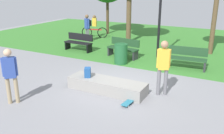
{
  "coord_description": "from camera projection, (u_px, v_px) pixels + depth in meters",
  "views": [
    {
      "loc": [
        3.48,
        -7.4,
        3.34
      ],
      "look_at": [
        -0.24,
        -0.43,
        0.74
      ],
      "focal_mm": 39.53,
      "sensor_mm": 36.0,
      "label": 1
    }
  ],
  "objects": [
    {
      "name": "backpack_on_ledge",
      "position": [
        88.0,
        72.0,
        8.35
      ],
      "size": [
        0.31,
        0.34,
        0.32
      ],
      "primitive_type": "cube",
      "rotation": [
        0.0,
        0.0,
        5.21
      ],
      "color": "#1E4C8C",
      "rests_on": "concrete_ledge"
    },
    {
      "name": "trash_bin",
      "position": [
        121.0,
        54.0,
        11.03
      ],
      "size": [
        0.59,
        0.59,
        0.9
      ],
      "primitive_type": "cylinder",
      "color": "#1E592D",
      "rests_on": "ground_plane"
    },
    {
      "name": "skater_watching",
      "position": [
        163.0,
        64.0,
        7.66
      ],
      "size": [
        0.4,
        0.32,
        1.77
      ],
      "color": "slate",
      "rests_on": "ground_plane"
    },
    {
      "name": "park_bench_near_path",
      "position": [
        187.0,
        58.0,
        10.34
      ],
      "size": [
        1.63,
        0.61,
        0.91
      ],
      "color": "#1E4223",
      "rests_on": "ground_plane"
    },
    {
      "name": "concrete_ledge",
      "position": [
        107.0,
        86.0,
        8.18
      ],
      "size": [
        2.66,
        0.78,
        0.4
      ],
      "primitive_type": "cube",
      "color": "gray",
      "rests_on": "ground_plane"
    },
    {
      "name": "skateboard_by_ledge",
      "position": [
        130.0,
        101.0,
        7.4
      ],
      "size": [
        0.26,
        0.81,
        0.08
      ],
      "color": "teal",
      "rests_on": "ground_plane"
    },
    {
      "name": "ground_plane",
      "position": [
        124.0,
        84.0,
        8.8
      ],
      "size": [
        28.0,
        28.0,
        0.0
      ],
      "primitive_type": "plane",
      "color": "gray"
    },
    {
      "name": "cyclist_on_bicycle",
      "position": [
        95.0,
        28.0,
        16.7
      ],
      "size": [
        1.76,
        0.59,
        1.52
      ],
      "color": "black",
      "rests_on": "ground_plane"
    },
    {
      "name": "skater_performing_trick",
      "position": [
        10.0,
        72.0,
        7.11
      ],
      "size": [
        0.37,
        0.37,
        1.67
      ],
      "color": "tan",
      "rests_on": "ground_plane"
    },
    {
      "name": "pedestrian_with_backpack",
      "position": [
        87.0,
        26.0,
        15.28
      ],
      "size": [
        0.42,
        0.43,
        1.68
      ],
      "color": "slate",
      "rests_on": "ground_plane"
    },
    {
      "name": "grass_lawn",
      "position": [
        178.0,
        42.0,
        15.45
      ],
      "size": [
        26.6,
        12.13,
        0.01
      ],
      "primitive_type": "cube",
      "color": "#387A2D",
      "rests_on": "ground_plane"
    },
    {
      "name": "park_bench_far_right",
      "position": [
        123.0,
        48.0,
        12.03
      ],
      "size": [
        1.65,
        0.7,
        0.91
      ],
      "color": "#1E4223",
      "rests_on": "ground_plane"
    },
    {
      "name": "park_bench_far_left",
      "position": [
        79.0,
        42.0,
        13.25
      ],
      "size": [
        1.62,
        0.55,
        0.91
      ],
      "color": "black",
      "rests_on": "ground_plane"
    }
  ]
}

